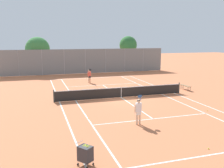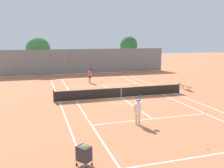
% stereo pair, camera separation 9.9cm
% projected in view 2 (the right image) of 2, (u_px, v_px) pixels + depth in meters
% --- Properties ---
extents(ground_plane, '(120.00, 120.00, 0.00)m').
position_uv_depth(ground_plane, '(121.00, 97.00, 22.56)').
color(ground_plane, '#C67047').
extents(court_line_markings, '(11.10, 23.90, 0.01)m').
position_uv_depth(court_line_markings, '(121.00, 97.00, 22.56)').
color(court_line_markings, silver).
rests_on(court_line_markings, ground).
extents(tennis_net, '(12.00, 0.10, 1.07)m').
position_uv_depth(tennis_net, '(121.00, 92.00, 22.47)').
color(tennis_net, '#474C47').
rests_on(tennis_net, ground).
extents(ball_cart, '(0.74, 0.78, 0.96)m').
position_uv_depth(ball_cart, '(84.00, 153.00, 10.41)').
color(ball_cart, '#2D2D33').
rests_on(ball_cart, ground).
extents(player_near_side, '(0.71, 0.72, 1.77)m').
position_uv_depth(player_near_side, '(138.00, 110.00, 15.33)').
color(player_near_side, beige).
rests_on(player_near_side, ground).
extents(player_far_left, '(0.44, 0.89, 1.77)m').
position_uv_depth(player_far_left, '(90.00, 75.00, 29.82)').
color(player_far_left, '#D8A884').
rests_on(player_far_left, ground).
extents(loose_tennis_ball_0, '(0.07, 0.07, 0.07)m').
position_uv_depth(loose_tennis_ball_0, '(134.00, 89.00, 26.40)').
color(loose_tennis_ball_0, '#D1DB33').
rests_on(loose_tennis_ball_0, ground).
extents(loose_tennis_ball_1, '(0.07, 0.07, 0.07)m').
position_uv_depth(loose_tennis_ball_1, '(88.00, 118.00, 16.53)').
color(loose_tennis_ball_1, '#D1DB33').
rests_on(loose_tennis_ball_1, ground).
extents(loose_tennis_ball_2, '(0.07, 0.07, 0.07)m').
position_uv_depth(loose_tennis_ball_2, '(208.00, 149.00, 12.00)').
color(loose_tennis_ball_2, '#D1DB33').
rests_on(loose_tennis_ball_2, ground).
extents(loose_tennis_ball_3, '(0.07, 0.07, 0.07)m').
position_uv_depth(loose_tennis_ball_3, '(207.00, 111.00, 18.29)').
color(loose_tennis_ball_3, '#D1DB33').
rests_on(loose_tennis_ball_3, ground).
extents(courtside_bench, '(0.36, 1.50, 0.47)m').
position_uv_depth(courtside_bench, '(186.00, 86.00, 25.77)').
color(courtside_bench, olive).
rests_on(courtside_bench, ground).
extents(back_fence, '(25.44, 0.08, 3.72)m').
position_uv_depth(back_fence, '(86.00, 61.00, 37.73)').
color(back_fence, gray).
rests_on(back_fence, ground).
extents(tree_behind_left, '(3.58, 3.58, 5.50)m').
position_uv_depth(tree_behind_left, '(38.00, 50.00, 37.20)').
color(tree_behind_left, brown).
rests_on(tree_behind_left, ground).
extents(tree_behind_right, '(3.04, 3.04, 5.67)m').
position_uv_depth(tree_behind_right, '(129.00, 45.00, 43.51)').
color(tree_behind_right, brown).
rests_on(tree_behind_right, ground).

